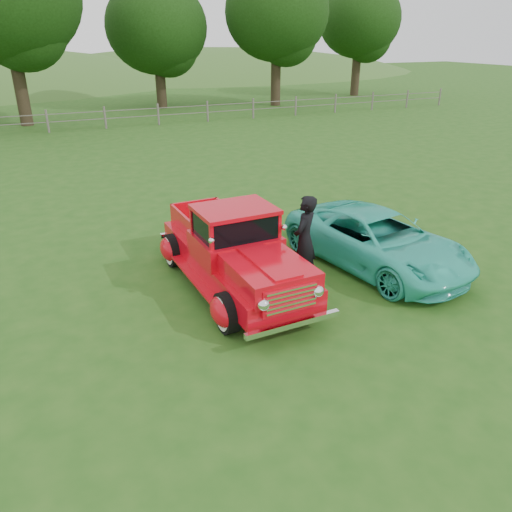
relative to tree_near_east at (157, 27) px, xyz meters
name	(u,v)px	position (x,y,z in m)	size (l,w,h in m)	color
ground	(288,312)	(-5.00, -29.00, -5.25)	(140.00, 140.00, 0.00)	#215115
distant_hills	(26,120)	(-9.08, 30.46, -9.80)	(116.00, 60.00, 18.00)	#3A6525
fence_line	(105,118)	(-5.00, -7.00, -4.64)	(48.00, 0.12, 1.20)	#665E56
tree_near_east	(157,27)	(0.00, 0.00, 0.00)	(6.80, 6.80, 8.33)	black
tree_mid_east	(277,13)	(8.00, -2.00, 0.93)	(7.20, 7.20, 9.44)	black
tree_far_east	(360,20)	(17.00, 1.00, 0.61)	(6.60, 6.60, 8.86)	black
red_pickup	(234,252)	(-5.53, -27.61, -4.45)	(2.36, 5.04, 1.78)	black
teal_sedan	(377,240)	(-2.20, -27.96, -4.61)	(2.10, 4.56, 1.27)	#32C8AF
man	(304,240)	(-4.08, -27.94, -4.29)	(0.70, 0.46, 1.91)	black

